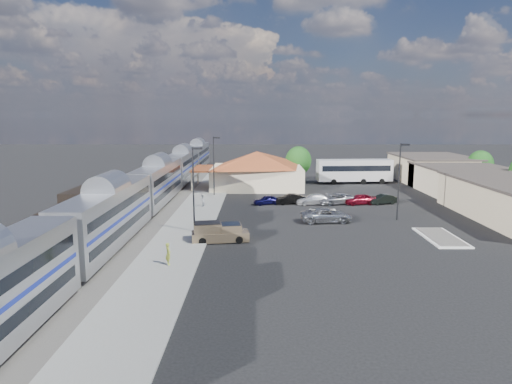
{
  "coord_description": "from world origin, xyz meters",
  "views": [
    {
      "loc": [
        -4.37,
        -52.33,
        12.2
      ],
      "look_at": [
        -4.58,
        3.19,
        2.8
      ],
      "focal_mm": 32.0,
      "sensor_mm": 36.0,
      "label": 1
    }
  ],
  "objects_px": {
    "station_depot": "(257,169)",
    "suv": "(326,215)",
    "coach_bus": "(354,170)",
    "pickup_truck": "(220,233)"
  },
  "relations": [
    {
      "from": "suv",
      "to": "coach_bus",
      "type": "distance_m",
      "value": 31.85
    },
    {
      "from": "pickup_truck",
      "to": "suv",
      "type": "relative_size",
      "value": 0.98
    },
    {
      "from": "suv",
      "to": "pickup_truck",
      "type": "bearing_deg",
      "value": 120.49
    },
    {
      "from": "station_depot",
      "to": "pickup_truck",
      "type": "height_order",
      "value": "station_depot"
    },
    {
      "from": "suv",
      "to": "coach_bus",
      "type": "xyz_separation_m",
      "value": [
        9.48,
        30.36,
        1.66
      ]
    },
    {
      "from": "station_depot",
      "to": "suv",
      "type": "xyz_separation_m",
      "value": [
        8.12,
        -25.1,
        -2.32
      ]
    },
    {
      "from": "coach_bus",
      "to": "suv",
      "type": "bearing_deg",
      "value": 158.65
    },
    {
      "from": "station_depot",
      "to": "pickup_truck",
      "type": "bearing_deg",
      "value": -95.92
    },
    {
      "from": "pickup_truck",
      "to": "coach_bus",
      "type": "relative_size",
      "value": 0.42
    },
    {
      "from": "station_depot",
      "to": "suv",
      "type": "bearing_deg",
      "value": -72.08
    }
  ]
}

